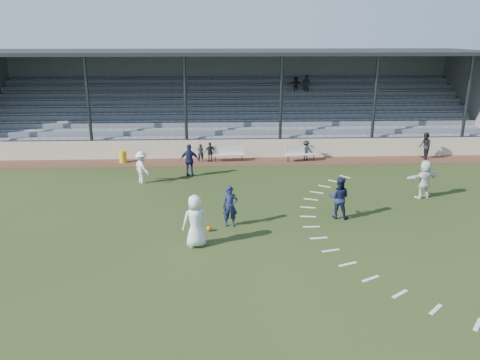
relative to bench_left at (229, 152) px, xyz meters
name	(u,v)px	position (x,y,z in m)	size (l,w,h in m)	color
ground	(243,228)	(0.34, -10.69, -0.58)	(90.00, 90.00, 0.00)	#283616
cinder_track	(234,162)	(0.34, -0.19, -0.57)	(34.00, 2.00, 0.02)	#502D20
retaining_wall	(234,149)	(0.34, 0.86, 0.02)	(34.00, 0.18, 1.20)	beige
bench_left	(229,152)	(0.00, 0.00, 0.00)	(2.03, 0.62, 0.95)	beige
bench_right	(301,152)	(4.54, -0.17, 0.00)	(2.04, 0.76, 0.95)	beige
trash_bin	(123,157)	(-6.57, -0.03, -0.20)	(0.45, 0.45, 0.72)	gold
football	(209,229)	(-1.03, -10.94, -0.48)	(0.21, 0.21, 0.21)	#C7530B
player_white_lead	(195,221)	(-1.50, -12.29, 0.42)	(0.98, 0.64, 2.01)	silver
player_navy_lead	(230,206)	(-0.17, -10.45, 0.28)	(0.63, 0.42, 1.73)	#141B39
player_navy_mid	(339,198)	(4.54, -9.74, 0.33)	(0.89, 0.70, 1.84)	#141B39
player_white_wing	(142,167)	(-4.72, -4.31, 0.29)	(1.12, 0.65, 1.74)	silver
player_navy_wing	(190,160)	(-2.24, -3.15, 0.33)	(1.08, 0.45, 1.84)	#141B39
player_white_back	(424,179)	(9.32, -7.30, 0.36)	(1.74, 0.56, 1.88)	silver
official	(425,146)	(12.50, -0.04, 0.28)	(0.83, 0.64, 1.70)	black
sub_left_near	(201,153)	(-1.75, -0.04, 0.00)	(0.42, 0.27, 1.14)	black
sub_left_far	(210,152)	(-1.15, -0.08, 0.05)	(0.72, 0.30, 1.22)	black
sub_right	(306,150)	(4.89, 0.05, 0.06)	(0.81, 0.47, 1.25)	black
grandstand	(232,112)	(0.35, 5.57, 1.62)	(34.60, 9.00, 6.61)	slate
penalty_arc	(342,226)	(4.47, -10.69, -0.58)	(3.89, 14.63, 0.01)	silver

